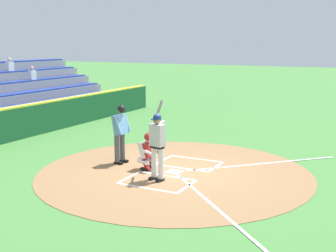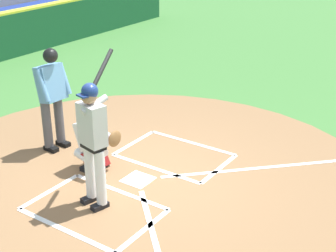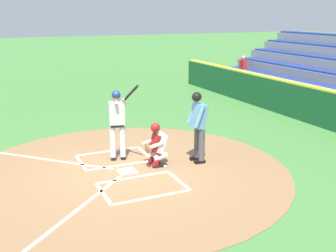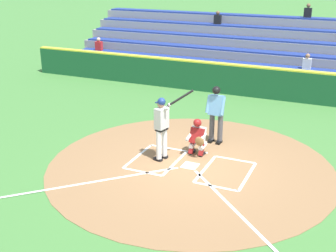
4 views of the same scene
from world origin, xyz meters
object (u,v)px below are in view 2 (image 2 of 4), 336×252
at_px(plate_umpire, 52,92).
at_px(baseball, 99,159).
at_px(catcher, 93,137).
at_px(batter, 93,136).

distance_m(plate_umpire, baseball, 1.41).
relative_size(catcher, plate_umpire, 0.61).
bearing_deg(plate_umpire, batter, 61.69).
distance_m(batter, baseball, 1.73).
relative_size(batter, baseball, 28.76).
distance_m(catcher, baseball, 0.62).
bearing_deg(baseball, catcher, 29.37).
relative_size(batter, plate_umpire, 1.14).
bearing_deg(batter, plate_umpire, -118.31).
bearing_deg(plate_umpire, catcher, 80.08).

